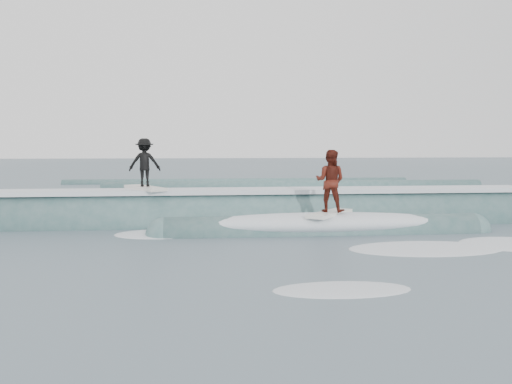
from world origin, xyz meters
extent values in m
plane|color=#41555E|center=(0.00, 0.00, 0.00)|extent=(160.00, 160.00, 0.00)
cylinder|color=#396060|center=(0.00, 3.79, 0.00)|extent=(21.18, 1.96, 1.96)
cylinder|color=#396060|center=(1.80, 1.59, 0.00)|extent=(9.00, 1.04, 1.04)
sphere|color=#396060|center=(-2.70, 1.59, 0.00)|extent=(1.04, 1.04, 1.04)
sphere|color=#396060|center=(6.30, 1.59, 0.00)|extent=(1.04, 1.04, 1.04)
cube|color=white|center=(0.00, 3.79, 1.05)|extent=(18.00, 1.30, 0.14)
ellipsoid|color=white|center=(1.80, 1.59, 0.30)|extent=(7.60, 1.30, 0.60)
cube|color=silver|center=(-3.40, 3.79, 1.17)|extent=(1.48, 2.01, 0.10)
imported|color=black|center=(-3.40, 3.79, 1.97)|extent=(0.99, 0.59, 1.50)
cube|color=white|center=(2.00, 1.59, 0.57)|extent=(1.67, 1.91, 0.10)
imported|color=#4E170E|center=(2.00, 1.59, 1.51)|extent=(1.07, 0.98, 1.77)
ellipsoid|color=white|center=(3.79, -1.00, 0.00)|extent=(3.83, 2.61, 0.10)
ellipsoid|color=white|center=(6.24, -0.61, 0.00)|extent=(2.52, 1.72, 0.10)
ellipsoid|color=white|center=(-2.80, 1.92, 0.00)|extent=(2.91, 1.99, 0.10)
ellipsoid|color=white|center=(0.76, -4.62, 0.00)|extent=(2.35, 1.60, 0.10)
cylinder|color=#396060|center=(3.92, 18.00, 0.00)|extent=(22.00, 0.80, 0.80)
cylinder|color=#396060|center=(0.89, 22.00, 0.00)|extent=(22.00, 0.60, 0.60)
camera|label=1|loc=(-1.78, -14.28, 2.60)|focal=40.00mm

